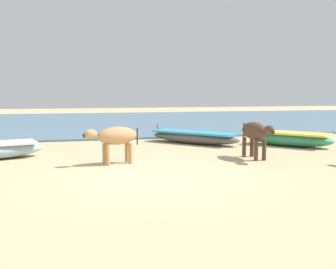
{
  "coord_description": "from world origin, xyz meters",
  "views": [
    {
      "loc": [
        -1.67,
        -8.62,
        1.96
      ],
      "look_at": [
        1.35,
        3.59,
        0.6
      ],
      "focal_mm": 42.12,
      "sensor_mm": 36.0,
      "label": 1
    }
  ],
  "objects_px": {
    "cow_adult_tan": "(115,137)",
    "cow_second_adult_dark": "(255,133)",
    "fishing_boat_3": "(194,137)",
    "fishing_boat_1": "(290,138)"
  },
  "relations": [
    {
      "from": "cow_adult_tan",
      "to": "cow_second_adult_dark",
      "type": "distance_m",
      "value": 4.08
    },
    {
      "from": "cow_adult_tan",
      "to": "fishing_boat_3",
      "type": "bearing_deg",
      "value": -148.98
    },
    {
      "from": "fishing_boat_1",
      "to": "fishing_boat_3",
      "type": "distance_m",
      "value": 3.5
    },
    {
      "from": "cow_adult_tan",
      "to": "fishing_boat_1",
      "type": "bearing_deg",
      "value": -177.86
    },
    {
      "from": "fishing_boat_3",
      "to": "cow_adult_tan",
      "type": "bearing_deg",
      "value": 95.14
    },
    {
      "from": "fishing_boat_1",
      "to": "fishing_boat_3",
      "type": "xyz_separation_m",
      "value": [
        -3.16,
        1.5,
        -0.03
      ]
    },
    {
      "from": "fishing_boat_3",
      "to": "cow_adult_tan",
      "type": "distance_m",
      "value": 4.97
    },
    {
      "from": "cow_adult_tan",
      "to": "cow_second_adult_dark",
      "type": "height_order",
      "value": "cow_second_adult_dark"
    },
    {
      "from": "fishing_boat_3",
      "to": "cow_second_adult_dark",
      "type": "bearing_deg",
      "value": 148.75
    },
    {
      "from": "cow_second_adult_dark",
      "to": "fishing_boat_3",
      "type": "bearing_deg",
      "value": -173.53
    }
  ]
}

